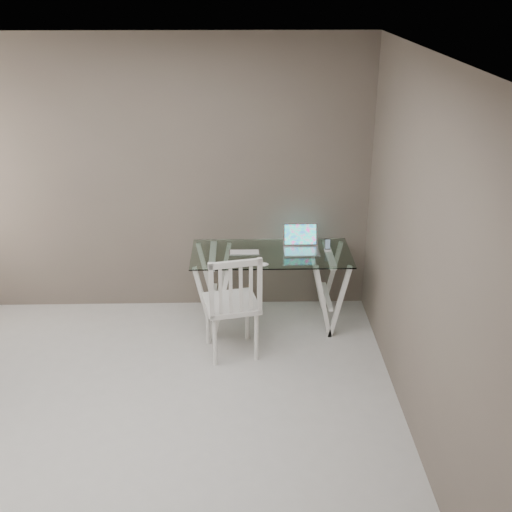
{
  "coord_description": "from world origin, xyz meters",
  "views": [
    {
      "loc": [
        0.74,
        -3.69,
        3.17
      ],
      "look_at": [
        0.87,
        1.52,
        0.85
      ],
      "focal_mm": 45.0,
      "sensor_mm": 36.0,
      "label": 1
    }
  ],
  "objects": [
    {
      "name": "room",
      "position": [
        -0.06,
        0.02,
        1.72
      ],
      "size": [
        4.5,
        4.52,
        2.71
      ],
      "color": "#B4B1AD",
      "rests_on": "ground"
    },
    {
      "name": "desk",
      "position": [
        1.02,
        1.82,
        0.38
      ],
      "size": [
        1.5,
        0.7,
        0.75
      ],
      "color": "silver",
      "rests_on": "ground"
    },
    {
      "name": "chair",
      "position": [
        0.66,
        1.23,
        0.55
      ],
      "size": [
        0.54,
        0.54,
        1.0
      ],
      "rotation": [
        0.0,
        0.0,
        0.21
      ],
      "color": "silver",
      "rests_on": "ground"
    },
    {
      "name": "laptop",
      "position": [
        1.31,
        1.9,
        0.8
      ],
      "size": [
        0.33,
        0.31,
        0.23
      ],
      "color": "#B3B3B8",
      "rests_on": "desk"
    },
    {
      "name": "keyboard",
      "position": [
        0.77,
        1.84,
        0.75
      ],
      "size": [
        0.29,
        0.12,
        0.01
      ],
      "primitive_type": "cube",
      "color": "silver",
      "rests_on": "desk"
    },
    {
      "name": "mouse",
      "position": [
        0.94,
        1.53,
        0.76
      ],
      "size": [
        0.1,
        0.06,
        0.03
      ],
      "primitive_type": "ellipsoid",
      "color": "white",
      "rests_on": "desk"
    },
    {
      "name": "phone_dock",
      "position": [
        1.56,
        1.87,
        0.78
      ],
      "size": [
        0.06,
        0.06,
        0.12
      ],
      "color": "white",
      "rests_on": "desk"
    }
  ]
}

